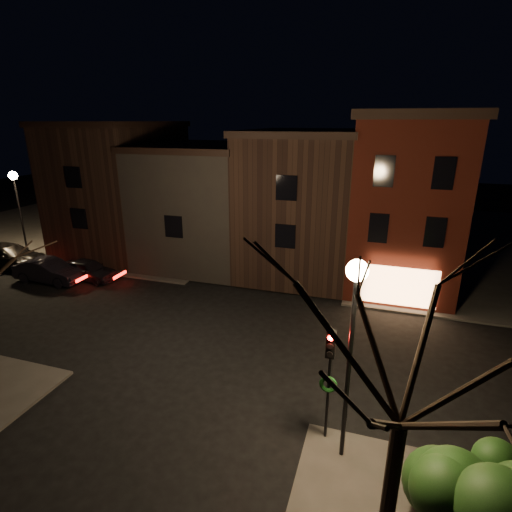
# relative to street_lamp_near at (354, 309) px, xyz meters

# --- Properties ---
(ground) EXTENTS (120.00, 120.00, 0.00)m
(ground) POSITION_rel_street_lamp_near_xyz_m (-6.20, 6.00, -5.18)
(ground) COLOR black
(ground) RESTS_ON ground
(sidewalk_far_left) EXTENTS (30.00, 30.00, 0.12)m
(sidewalk_far_left) POSITION_rel_street_lamp_near_xyz_m (-26.20, 26.00, -5.12)
(sidewalk_far_left) COLOR #2D2B28
(sidewalk_far_left) RESTS_ON ground
(corner_building) EXTENTS (6.50, 8.50, 10.50)m
(corner_building) POSITION_rel_street_lamp_near_xyz_m (1.80, 15.47, 0.22)
(corner_building) COLOR #4C150D
(corner_building) RESTS_ON ground
(row_building_a) EXTENTS (7.30, 10.30, 9.40)m
(row_building_a) POSITION_rel_street_lamp_near_xyz_m (-4.70, 16.50, -0.34)
(row_building_a) COLOR black
(row_building_a) RESTS_ON ground
(row_building_b) EXTENTS (7.80, 10.30, 8.40)m
(row_building_b) POSITION_rel_street_lamp_near_xyz_m (-11.95, 16.50, -0.85)
(row_building_b) COLOR black
(row_building_b) RESTS_ON ground
(row_building_c) EXTENTS (7.30, 10.30, 9.90)m
(row_building_c) POSITION_rel_street_lamp_near_xyz_m (-19.20, 16.50, -0.09)
(row_building_c) COLOR black
(row_building_c) RESTS_ON ground
(street_lamp_near) EXTENTS (0.60, 0.60, 6.48)m
(street_lamp_near) POSITION_rel_street_lamp_near_xyz_m (0.00, 0.00, 0.00)
(street_lamp_near) COLOR black
(street_lamp_near) RESTS_ON sidewalk_near_right
(street_lamp_far) EXTENTS (0.60, 0.60, 6.48)m
(street_lamp_far) POSITION_rel_street_lamp_near_xyz_m (-25.20, 12.20, 0.00)
(street_lamp_far) COLOR black
(street_lamp_far) RESTS_ON sidewalk_far_left
(traffic_signal) EXTENTS (0.58, 0.38, 4.05)m
(traffic_signal) POSITION_rel_street_lamp_near_xyz_m (-0.60, 0.49, -2.37)
(traffic_signal) COLOR black
(traffic_signal) RESTS_ON sidewalk_near_right
(bare_tree_right) EXTENTS (6.40, 6.40, 8.50)m
(bare_tree_right) POSITION_rel_street_lamp_near_xyz_m (1.30, -2.50, 0.97)
(bare_tree_right) COLOR black
(bare_tree_right) RESTS_ON sidewalk_near_right
(evergreen_bush) EXTENTS (2.72, 2.72, 3.06)m
(evergreen_bush) POSITION_rel_street_lamp_near_xyz_m (3.30, -2.00, -3.53)
(evergreen_bush) COLOR black
(evergreen_bush) RESTS_ON sidewalk_near_right
(parked_car_a) EXTENTS (4.19, 1.98, 1.38)m
(parked_car_a) POSITION_rel_street_lamp_near_xyz_m (-17.69, 9.97, -4.49)
(parked_car_a) COLOR black
(parked_car_a) RESTS_ON ground
(parked_car_b) EXTENTS (4.66, 1.63, 1.53)m
(parked_car_b) POSITION_rel_street_lamp_near_xyz_m (-19.86, 8.83, -4.41)
(parked_car_b) COLOR black
(parked_car_b) RESTS_ON ground
(parked_car_c) EXTENTS (5.63, 2.29, 1.63)m
(parked_car_c) POSITION_rel_street_lamp_near_xyz_m (-24.82, 10.34, -4.36)
(parked_car_c) COLOR black
(parked_car_c) RESTS_ON ground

